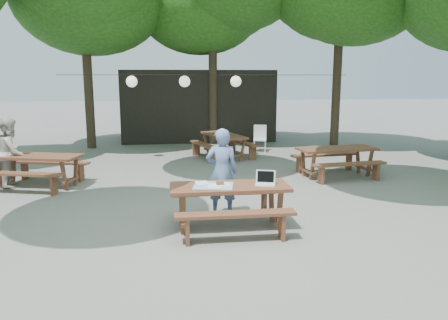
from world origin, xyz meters
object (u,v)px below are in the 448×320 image
picnic_table_nw (38,170)px  woman (222,172)px  second_person (11,152)px  main_picnic_table (229,206)px  plastic_chair (260,144)px

picnic_table_nw → woman: woman is taller
woman → second_person: size_ratio=1.01×
second_person → woman: bearing=-127.0°
second_person → picnic_table_nw: bearing=-110.4°
main_picnic_table → plastic_chair: size_ratio=2.22×
woman → plastic_chair: 7.18m
picnic_table_nw → plastic_chair: plastic_chair is taller
picnic_table_nw → second_person: second_person is taller
second_person → plastic_chair: size_ratio=1.80×
picnic_table_nw → second_person: (-0.60, 0.16, 0.42)m
main_picnic_table → second_person: size_ratio=1.24×
woman → plastic_chair: (2.20, 6.81, -0.56)m
woman → second_person: woman is taller
woman → plastic_chair: woman is taller
plastic_chair → woman: bearing=-94.6°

